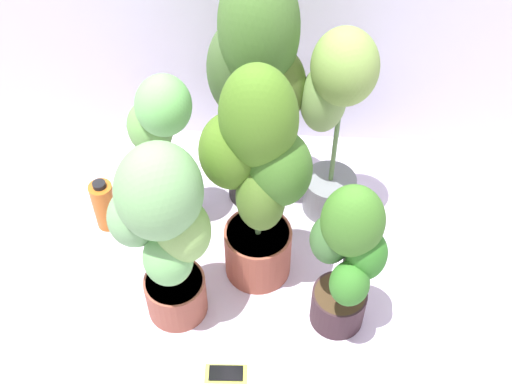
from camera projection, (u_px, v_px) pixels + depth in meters
name	position (u px, v px, depth m)	size (l,w,h in m)	color
ground_plane	(250.00, 289.00, 2.40)	(8.00, 8.00, 0.00)	silver
potted_plant_back_right	(335.00, 111.00, 2.29)	(0.34, 0.32, 0.86)	gray
potted_plant_front_right	(347.00, 259.00, 2.03)	(0.28, 0.28, 0.68)	#352126
potted_plant_front_left	(164.00, 227.00, 1.99)	(0.40, 0.37, 0.80)	#964E3B
potted_plant_back_left	(164.00, 143.00, 2.34)	(0.31, 0.27, 0.70)	gray
potted_plant_back_center	(257.00, 70.00, 2.25)	(0.37, 0.38, 1.05)	black
potted_plant_center	(257.00, 175.00, 2.07)	(0.44, 0.34, 0.95)	#994C38
cell_phone	(226.00, 374.00, 2.16)	(0.15, 0.08, 0.01)	#CDD34D
nutrient_bottle	(104.00, 205.00, 2.52)	(0.09, 0.09, 0.24)	#C4621C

